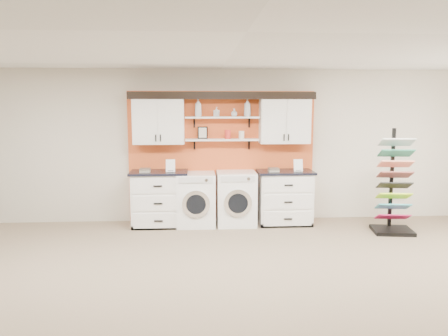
{
  "coord_description": "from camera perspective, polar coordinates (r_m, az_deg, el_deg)",
  "views": [
    {
      "loc": [
        -0.46,
        -4.04,
        2.15
      ],
      "look_at": [
        -0.06,
        2.3,
        1.23
      ],
      "focal_mm": 35.0,
      "sensor_mm": 36.0,
      "label": 1
    }
  ],
  "objects": [
    {
      "name": "base_cabinet_right",
      "position": [
        8.02,
        7.93,
        -3.81
      ],
      "size": [
        1.0,
        0.66,
        0.98
      ],
      "color": "white",
      "rests_on": "floor"
    },
    {
      "name": "soap_bottle_a",
      "position": [
        7.84,
        -3.39,
        7.89
      ],
      "size": [
        0.17,
        0.17,
        0.32
      ],
      "primitive_type": "imported",
      "rotation": [
        0.0,
        0.0,
        -0.96
      ],
      "color": "silver",
      "rests_on": "shelf_upper"
    },
    {
      "name": "soap_bottle_d",
      "position": [
        7.89,
        3.07,
        7.91
      ],
      "size": [
        0.16,
        0.16,
        0.32
      ],
      "primitive_type": "imported",
      "rotation": [
        0.0,
        0.0,
        -1.97
      ],
      "color": "silver",
      "rests_on": "shelf_upper"
    },
    {
      "name": "picture_frame",
      "position": [
        7.9,
        -2.81,
        4.63
      ],
      "size": [
        0.18,
        0.02,
        0.22
      ],
      "color": "black",
      "rests_on": "shelf_lower"
    },
    {
      "name": "wall_back",
      "position": [
        8.09,
        -0.33,
        2.91
      ],
      "size": [
        10.0,
        0.0,
        10.0
      ],
      "primitive_type": "plane",
      "rotation": [
        1.57,
        0.0,
        0.0
      ],
      "color": "beige",
      "rests_on": "floor"
    },
    {
      "name": "ceiling",
      "position": [
        4.12,
        3.0,
        17.31
      ],
      "size": [
        10.0,
        10.0,
        0.0
      ],
      "primitive_type": "plane",
      "rotation": [
        3.14,
        0.0,
        0.0
      ],
      "color": "white",
      "rests_on": "wall_back"
    },
    {
      "name": "sample_rack",
      "position": [
        7.94,
        21.23,
        -3.96
      ],
      "size": [
        0.71,
        0.62,
        1.76
      ],
      "rotation": [
        0.0,
        0.0,
        -0.15
      ],
      "color": "black",
      "rests_on": "floor"
    },
    {
      "name": "shelf_upper",
      "position": [
        7.86,
        -0.25,
        6.63
      ],
      "size": [
        1.32,
        0.28,
        0.03
      ],
      "primitive_type": "cube",
      "color": "white",
      "rests_on": "wall_back"
    },
    {
      "name": "shelf_lower",
      "position": [
        7.88,
        -0.24,
        3.72
      ],
      "size": [
        1.32,
        0.28,
        0.03
      ],
      "primitive_type": "cube",
      "color": "white",
      "rests_on": "wall_back"
    },
    {
      "name": "dryer",
      "position": [
        7.89,
        1.6,
        -3.97
      ],
      "size": [
        0.69,
        0.71,
        0.97
      ],
      "color": "white",
      "rests_on": "floor"
    },
    {
      "name": "upper_cabinet_left",
      "position": [
        7.87,
        -8.54,
        6.17
      ],
      "size": [
        0.9,
        0.35,
        0.84
      ],
      "color": "white",
      "rests_on": "wall_back"
    },
    {
      "name": "soap_bottle_b",
      "position": [
        7.85,
        -1.0,
        7.36
      ],
      "size": [
        0.11,
        0.11,
        0.17
      ],
      "primitive_type": "imported",
      "rotation": [
        0.0,
        0.0,
        2.42
      ],
      "color": "silver",
      "rests_on": "shelf_upper"
    },
    {
      "name": "canister_red",
      "position": [
        7.88,
        0.48,
        4.41
      ],
      "size": [
        0.11,
        0.11,
        0.16
      ],
      "primitive_type": "cylinder",
      "color": "red",
      "rests_on": "shelf_lower"
    },
    {
      "name": "soap_bottle_c",
      "position": [
        7.87,
        1.34,
        7.26
      ],
      "size": [
        0.14,
        0.14,
        0.14
      ],
      "primitive_type": "imported",
      "rotation": [
        0.0,
        0.0,
        4.42
      ],
      "color": "silver",
      "rests_on": "shelf_upper"
    },
    {
      "name": "upper_cabinet_right",
      "position": [
        8.0,
        7.91,
        6.22
      ],
      "size": [
        0.9,
        0.35,
        0.84
      ],
      "color": "white",
      "rests_on": "wall_back"
    },
    {
      "name": "canister_cream",
      "position": [
        7.9,
        2.3,
        4.34
      ],
      "size": [
        0.1,
        0.1,
        0.14
      ],
      "primitive_type": "cylinder",
      "color": "silver",
      "rests_on": "shelf_lower"
    },
    {
      "name": "washer",
      "position": [
        7.86,
        -3.68,
        -4.09
      ],
      "size": [
        0.68,
        0.71,
        0.95
      ],
      "color": "white",
      "rests_on": "floor"
    },
    {
      "name": "crown_molding",
      "position": [
        7.87,
        -0.25,
        9.53
      ],
      "size": [
        3.3,
        0.41,
        0.13
      ],
      "color": "black",
      "rests_on": "wall_back"
    },
    {
      "name": "base_cabinet_left",
      "position": [
        7.88,
        -8.42,
        -3.98
      ],
      "size": [
        1.01,
        0.66,
        0.99
      ],
      "color": "white",
      "rests_on": "floor"
    },
    {
      "name": "accent_panel",
      "position": [
        8.07,
        -0.31,
        1.47
      ],
      "size": [
        3.4,
        0.07,
        2.4
      ],
      "primitive_type": "cube",
      "color": "#D55524",
      "rests_on": "wall_back"
    },
    {
      "name": "floor",
      "position": [
        4.6,
        2.72,
        -19.65
      ],
      "size": [
        10.0,
        10.0,
        0.0
      ],
      "primitive_type": "plane",
      "color": "#7E6B55",
      "rests_on": "ground"
    }
  ]
}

